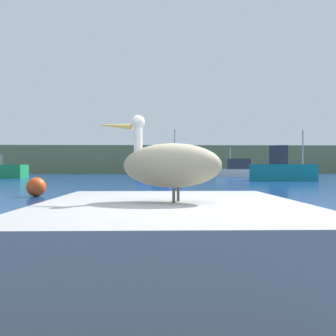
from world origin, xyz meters
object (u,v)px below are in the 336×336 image
Objects in this scene: pelican at (170,164)px; fishing_boat_teal at (282,169)px; mooring_buoy at (36,187)px; fishing_boat_white at (247,171)px; fishing_boat_blue at (161,171)px.

pelican is 28.68m from fishing_boat_teal.
fishing_boat_teal is 7.70× the size of mooring_buoy.
fishing_boat_teal is at bearing 44.94° from mooring_buoy.
mooring_buoy is (-16.04, -16.00, -0.63)m from fishing_boat_teal.
fishing_boat_white reaches higher than pelican.
fishing_boat_teal is (10.84, 26.55, -0.22)m from pelican.
fishing_boat_blue reaches higher than mooring_buoy.
pelican is 0.28× the size of fishing_boat_blue.
mooring_buoy is at bearing -96.70° from fishing_boat_blue.
fishing_boat_teal is 0.73× the size of fishing_boat_white.
mooring_buoy is (-5.19, 10.55, -0.85)m from pelican.
fishing_boat_teal reaches higher than pelican.
fishing_boat_teal reaches higher than fishing_boat_white.
fishing_boat_blue is 6.26× the size of mooring_buoy.
mooring_buoy is (-5.20, -19.26, -0.45)m from fishing_boat_blue.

